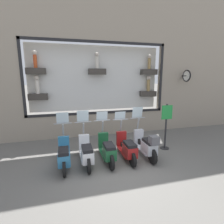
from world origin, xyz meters
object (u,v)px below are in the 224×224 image
Objects in this scene: scooter_teal_4 at (64,155)px; shop_sign_post at (166,125)px; scooter_silver_0 at (146,145)px; scooter_white_3 at (86,152)px; scooter_red_1 at (127,148)px; scooter_green_2 at (107,150)px.

shop_sign_post is (0.48, -3.93, 0.57)m from scooter_teal_4.
scooter_silver_0 is 2.13m from scooter_white_3.
scooter_teal_4 reaches higher than scooter_red_1.
scooter_red_1 is 1.95m from shop_sign_post.
scooter_teal_4 is 4.00m from shop_sign_post.
scooter_white_3 reaches higher than scooter_green_2.
shop_sign_post is (0.48, -2.51, 0.56)m from scooter_green_2.
shop_sign_post is (0.49, -1.81, 0.57)m from scooter_red_1.
scooter_teal_4 is 0.98× the size of shop_sign_post.
scooter_white_3 is at bearing 89.98° from scooter_green_2.
scooter_green_2 is (0.00, 0.71, 0.01)m from scooter_red_1.
scooter_red_1 is at bearing -90.04° from scooter_teal_4.
scooter_white_3 is (0.00, 0.71, -0.00)m from scooter_green_2.
scooter_silver_0 is 1.32m from shop_sign_post.
scooter_green_2 is (0.05, 1.42, -0.05)m from scooter_silver_0.
scooter_white_3 is 0.71m from scooter_teal_4.
scooter_silver_0 reaches higher than scooter_teal_4.
shop_sign_post reaches higher than scooter_silver_0.
scooter_silver_0 reaches higher than scooter_green_2.
scooter_green_2 is 1.00× the size of scooter_teal_4.
scooter_silver_0 is 1.01× the size of scooter_white_3.
scooter_red_1 is 1.42m from scooter_white_3.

